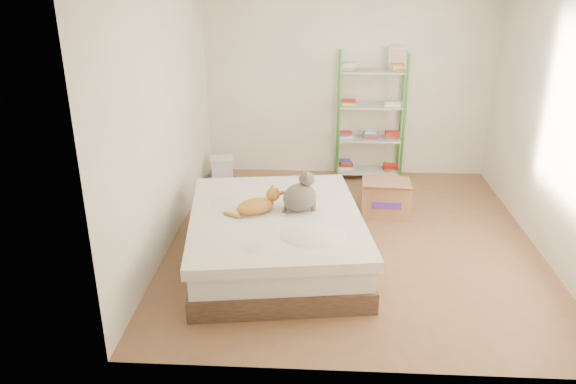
# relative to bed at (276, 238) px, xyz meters

# --- Properties ---
(room) EXTENTS (3.81, 4.21, 2.61)m
(room) POSITION_rel_bed_xyz_m (0.77, 0.52, 1.04)
(room) COLOR olive
(room) RESTS_ON ground
(bed) EXTENTS (1.88, 2.23, 0.52)m
(bed) POSITION_rel_bed_xyz_m (0.00, 0.00, 0.00)
(bed) COLOR brown
(bed) RESTS_ON ground
(orange_cat) EXTENTS (0.52, 0.46, 0.18)m
(orange_cat) POSITION_rel_bed_xyz_m (-0.19, 0.00, 0.35)
(orange_cat) COLOR orange
(orange_cat) RESTS_ON bed
(grey_cat) EXTENTS (0.45, 0.42, 0.40)m
(grey_cat) POSITION_rel_bed_xyz_m (0.22, 0.08, 0.46)
(grey_cat) COLOR slate
(grey_cat) RESTS_ON bed
(shelf_unit) EXTENTS (0.88, 0.36, 1.74)m
(shelf_unit) POSITION_rel_bed_xyz_m (1.08, 2.41, 0.56)
(shelf_unit) COLOR green
(shelf_unit) RESTS_ON ground
(cardboard_box) EXTENTS (0.57, 0.55, 0.45)m
(cardboard_box) POSITION_rel_bed_xyz_m (1.19, 1.23, -0.06)
(cardboard_box) COLOR #936144
(cardboard_box) RESTS_ON ground
(white_bin) EXTENTS (0.35, 0.32, 0.35)m
(white_bin) POSITION_rel_bed_xyz_m (-0.88, 2.11, -0.08)
(white_bin) COLOR silver
(white_bin) RESTS_ON ground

